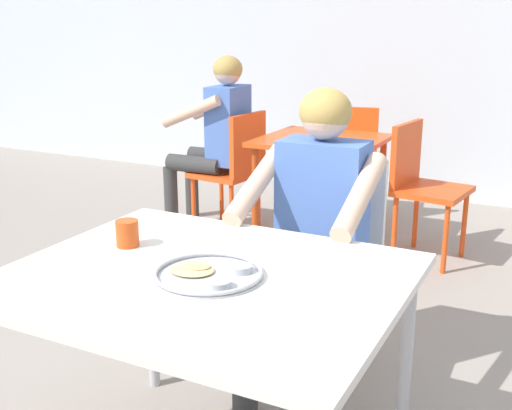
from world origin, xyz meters
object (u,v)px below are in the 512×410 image
Objects in this scene: table_foreground at (205,295)px; chair_red_right at (421,180)px; chair_foreground at (332,249)px; diner_foreground at (314,216)px; chair_red_left at (235,164)px; chair_red_far at (353,153)px; patron_background at (217,128)px; table_background_red at (321,153)px; thali_tray at (209,273)px; drinking_cup at (127,232)px.

chair_red_right is (0.10, 2.41, -0.17)m from table_foreground.
diner_foreground is at bearing -89.18° from chair_foreground.
chair_red_right is at bearing 88.09° from chair_foreground.
chair_red_left is 1.29m from chair_red_right.
patron_background reaches higher than chair_red_far.
table_background_red is 0.89× the size of chair_red_far.
thali_tray is at bearing -92.28° from diner_foreground.
table_foreground is 0.09m from thali_tray.
chair_red_right is (0.05, 1.69, -0.22)m from diner_foreground.
chair_foreground reaches higher than drinking_cup.
table_foreground is 1.27× the size of chair_foreground.
table_background_red is at bearing 103.60° from thali_tray.
table_background_red is 0.80m from patron_background.
patron_background is (-0.15, 0.02, 0.25)m from chair_red_left.
drinking_cup is at bearing -69.67° from chair_red_left.
chair_red_left reaches higher than thali_tray.
table_foreground is 0.73m from diner_foreground.
thali_tray is at bearing -37.04° from table_foreground.
diner_foreground is 2.16m from patron_background.
patron_background is (-0.99, 2.29, -0.06)m from drinking_cup.
chair_red_far is (-0.66, 0.63, -0.00)m from chair_red_right.
patron_background reaches higher than drinking_cup.
chair_red_left is 0.69× the size of patron_background.
table_background_red is at bearing 1.84° from chair_red_left.
chair_red_far is (-0.21, 2.95, -0.28)m from drinking_cup.
patron_background is at bearing 130.27° from diner_foreground.
table_background_red is (-0.56, 2.38, -0.05)m from table_foreground.
table_foreground is 2.65m from chair_red_left.
chair_red_left is at bearing -178.16° from table_background_red.
table_foreground is 3.60× the size of thali_tray.
chair_red_far reaches higher than thali_tray.
patron_background is at bearing -139.74° from chair_red_far.
chair_foreground is 1.05× the size of chair_red_left.
table_foreground is 3.10m from chair_red_far.
table_foreground is 0.94× the size of diner_foreground.
chair_red_far is at bearing 40.26° from patron_background.
table_background_red is 0.90× the size of chair_red_right.
table_foreground is 0.97m from chair_foreground.
chair_red_right is at bearing -43.81° from chair_red_far.
chair_red_far is (-0.61, 2.09, -0.01)m from chair_foreground.
diner_foreground is (0.00, -0.23, 0.21)m from chair_foreground.
patron_background is (-1.44, -0.03, 0.23)m from chair_red_right.
chair_foreground is (0.40, 0.86, -0.27)m from drinking_cup.
patron_background is (-0.79, -0.00, 0.11)m from table_background_red.
table_background_red is 0.62× the size of patron_background.
chair_red_left is (-1.19, 2.36, -0.19)m from table_foreground.
chair_foreground reaches higher than chair_red_right.
patron_background is at bearing 119.76° from thali_tray.
patron_background reaches higher than chair_red_right.
patron_background is (-1.40, 1.42, 0.22)m from chair_foreground.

